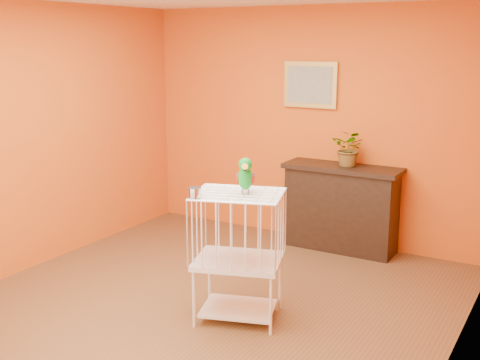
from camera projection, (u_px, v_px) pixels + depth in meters
The scene contains 8 objects.
ground at pixel (200, 309), 5.10m from camera, with size 4.50×4.50×0.00m, color brown.
room_shell at pixel (197, 123), 4.74m from camera, with size 4.50×4.50×4.50m.
console_cabinet at pixel (341, 208), 6.47m from camera, with size 1.25×0.45×0.93m.
potted_plant at pixel (348, 153), 6.26m from camera, with size 0.35×0.39×0.30m, color #26722D.
framed_picture at pixel (310, 85), 6.57m from camera, with size 0.62×0.04×0.50m.
birdcage at pixel (238, 255), 4.81m from camera, with size 0.81×0.71×1.05m.
feed_cup at pixel (195, 192), 4.55m from camera, with size 0.11×0.11×0.07m, color silver.
parrot at pixel (245, 175), 4.63m from camera, with size 0.18×0.26×0.30m.
Camera 1 is at (2.66, -3.91, 2.21)m, focal length 45.00 mm.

